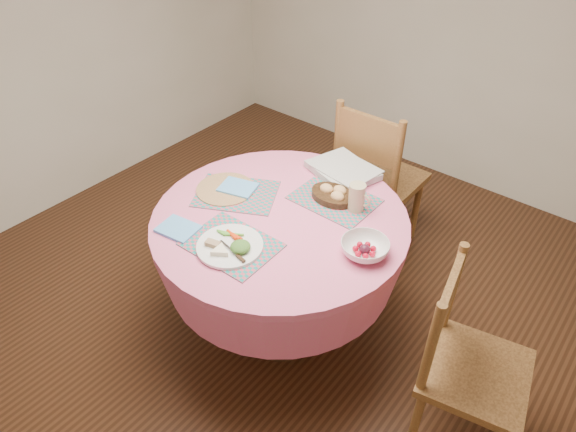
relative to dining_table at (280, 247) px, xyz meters
The scene contains 16 objects.
ground 0.56m from the dining_table, ahead, with size 4.00×4.00×0.00m, color #331C0F.
room_envelope 1.16m from the dining_table, ahead, with size 4.01×4.01×2.71m.
dining_table is the anchor object (origin of this frame).
chair_right 1.00m from the dining_table, ahead, with size 0.49×0.51×0.94m.
chair_back 0.88m from the dining_table, 88.84° to the left, with size 0.48×0.46×1.03m.
placemat_front 0.36m from the dining_table, 97.26° to the right, with size 0.40×0.30×0.01m, color #16807B.
placemat_left 0.35m from the dining_table, behind, with size 0.40×0.30×0.01m, color #16807B.
placemat_back 0.36m from the dining_table, 66.43° to the left, with size 0.40×0.30×0.01m, color #16807B.
wicker_trivet 0.41m from the dining_table, behind, with size 0.30×0.30×0.01m, color #8C603C.
napkin_near 0.52m from the dining_table, 128.87° to the right, with size 0.18×0.14×0.01m, color #5BA4EA.
napkin_far 0.38m from the dining_table, behind, with size 0.18×0.14×0.01m, color #5BA4EA.
dinner_plate 0.38m from the dining_table, 93.81° to the right, with size 0.30×0.30×0.05m.
bread_bowl 0.38m from the dining_table, 67.56° to the left, with size 0.23×0.23×0.08m.
latte_mug 0.46m from the dining_table, 47.61° to the left, with size 0.12×0.08×0.14m.
fruit_bowl 0.51m from the dining_table, ahead, with size 0.26×0.26×0.07m.
newspaper_stack 0.55m from the dining_table, 87.35° to the left, with size 0.41×0.36×0.04m.
Camera 1 is at (1.25, -1.48, 2.26)m, focal length 32.00 mm.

